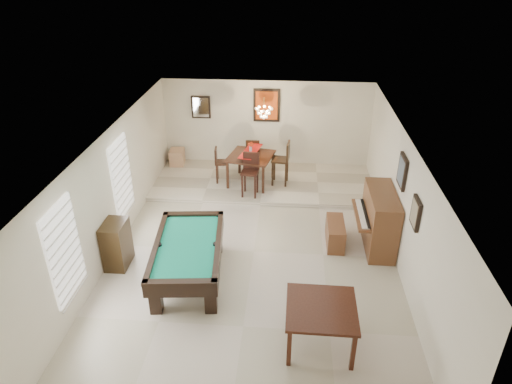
# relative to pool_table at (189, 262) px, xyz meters

# --- Properties ---
(ground_plane) EXTENTS (6.00, 9.00, 0.02)m
(ground_plane) POSITION_rel_pool_table_xyz_m (1.20, 1.00, -0.40)
(ground_plane) COLOR beige
(wall_back) EXTENTS (6.00, 0.04, 2.60)m
(wall_back) POSITION_rel_pool_table_xyz_m (1.20, 5.50, 0.91)
(wall_back) COLOR silver
(wall_back) RESTS_ON ground_plane
(wall_front) EXTENTS (6.00, 0.04, 2.60)m
(wall_front) POSITION_rel_pool_table_xyz_m (1.20, -3.50, 0.91)
(wall_front) COLOR silver
(wall_front) RESTS_ON ground_plane
(wall_left) EXTENTS (0.04, 9.00, 2.60)m
(wall_left) POSITION_rel_pool_table_xyz_m (-1.80, 1.00, 0.91)
(wall_left) COLOR silver
(wall_left) RESTS_ON ground_plane
(wall_right) EXTENTS (0.04, 9.00, 2.60)m
(wall_right) POSITION_rel_pool_table_xyz_m (4.20, 1.00, 0.91)
(wall_right) COLOR silver
(wall_right) RESTS_ON ground_plane
(ceiling) EXTENTS (6.00, 9.00, 0.04)m
(ceiling) POSITION_rel_pool_table_xyz_m (1.20, 1.00, 2.21)
(ceiling) COLOR white
(ceiling) RESTS_ON wall_back
(dining_step) EXTENTS (6.00, 2.50, 0.12)m
(dining_step) POSITION_rel_pool_table_xyz_m (1.20, 4.25, -0.33)
(dining_step) COLOR beige
(dining_step) RESTS_ON ground_plane
(window_left_front) EXTENTS (0.06, 1.00, 1.70)m
(window_left_front) POSITION_rel_pool_table_xyz_m (-1.77, -1.20, 1.01)
(window_left_front) COLOR white
(window_left_front) RESTS_ON wall_left
(window_left_rear) EXTENTS (0.06, 1.00, 1.70)m
(window_left_rear) POSITION_rel_pool_table_xyz_m (-1.77, 1.60, 1.01)
(window_left_rear) COLOR white
(window_left_rear) RESTS_ON wall_left
(pool_table) EXTENTS (1.51, 2.48, 0.79)m
(pool_table) POSITION_rel_pool_table_xyz_m (0.00, 0.00, 0.00)
(pool_table) COLOR black
(pool_table) RESTS_ON ground_plane
(square_table) EXTENTS (1.14, 1.14, 0.78)m
(square_table) POSITION_rel_pool_table_xyz_m (2.50, -1.53, -0.01)
(square_table) COLOR black
(square_table) RESTS_ON ground_plane
(upright_piano) EXTENTS (0.87, 1.55, 1.29)m
(upright_piano) POSITION_rel_pool_table_xyz_m (3.75, 1.48, 0.25)
(upright_piano) COLOR brown
(upright_piano) RESTS_ON ground_plane
(piano_bench) EXTENTS (0.37, 0.95, 0.53)m
(piano_bench) POSITION_rel_pool_table_xyz_m (2.97, 1.46, -0.13)
(piano_bench) COLOR brown
(piano_bench) RESTS_ON ground_plane
(apothecary_chest) EXTENTS (0.44, 0.66, 0.99)m
(apothecary_chest) POSITION_rel_pool_table_xyz_m (-1.56, 0.34, 0.10)
(apothecary_chest) COLOR black
(apothecary_chest) RESTS_ON ground_plane
(dining_table) EXTENTS (1.35, 1.35, 0.94)m
(dining_table) POSITION_rel_pool_table_xyz_m (0.86, 4.08, 0.19)
(dining_table) COLOR black
(dining_table) RESTS_ON dining_step
(flower_vase) EXTENTS (0.18, 0.18, 0.26)m
(flower_vase) POSITION_rel_pool_table_xyz_m (0.86, 4.08, 0.79)
(flower_vase) COLOR #B52C0F
(flower_vase) RESTS_ON dining_table
(dining_chair_south) EXTENTS (0.46, 0.46, 1.13)m
(dining_chair_south) POSITION_rel_pool_table_xyz_m (0.90, 3.37, 0.29)
(dining_chair_south) COLOR black
(dining_chair_south) RESTS_ON dining_step
(dining_chair_north) EXTENTS (0.38, 0.38, 1.02)m
(dining_chair_north) POSITION_rel_pool_table_xyz_m (0.86, 4.81, 0.24)
(dining_chair_north) COLOR black
(dining_chair_north) RESTS_ON dining_step
(dining_chair_west) EXTENTS (0.39, 0.39, 0.98)m
(dining_chair_west) POSITION_rel_pool_table_xyz_m (0.07, 4.12, 0.21)
(dining_chair_west) COLOR black
(dining_chair_west) RESTS_ON dining_step
(dining_chair_east) EXTENTS (0.49, 0.49, 1.21)m
(dining_chair_east) POSITION_rel_pool_table_xyz_m (1.66, 4.11, 0.33)
(dining_chair_east) COLOR black
(dining_chair_east) RESTS_ON dining_step
(corner_bench) EXTENTS (0.45, 0.54, 0.45)m
(corner_bench) POSITION_rel_pool_table_xyz_m (-1.44, 5.14, -0.05)
(corner_bench) COLOR tan
(corner_bench) RESTS_ON dining_step
(chandelier) EXTENTS (0.44, 0.44, 0.60)m
(chandelier) POSITION_rel_pool_table_xyz_m (1.20, 4.20, 1.81)
(chandelier) COLOR #FFE5B2
(chandelier) RESTS_ON ceiling
(back_painting) EXTENTS (0.75, 0.06, 0.95)m
(back_painting) POSITION_rel_pool_table_xyz_m (1.20, 5.46, 1.51)
(back_painting) COLOR #D84C14
(back_painting) RESTS_ON wall_back
(back_mirror) EXTENTS (0.55, 0.06, 0.65)m
(back_mirror) POSITION_rel_pool_table_xyz_m (-0.70, 5.46, 1.41)
(back_mirror) COLOR white
(back_mirror) RESTS_ON wall_back
(right_picture_upper) EXTENTS (0.06, 0.55, 0.65)m
(right_picture_upper) POSITION_rel_pool_table_xyz_m (4.16, 1.30, 1.51)
(right_picture_upper) COLOR slate
(right_picture_upper) RESTS_ON wall_right
(right_picture_lower) EXTENTS (0.06, 0.45, 0.55)m
(right_picture_lower) POSITION_rel_pool_table_xyz_m (4.16, 0.00, 1.31)
(right_picture_lower) COLOR gray
(right_picture_lower) RESTS_ON wall_right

